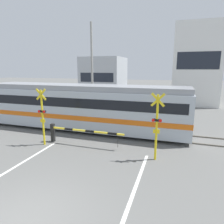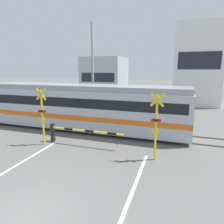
{
  "view_description": "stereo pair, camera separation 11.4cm",
  "coord_description": "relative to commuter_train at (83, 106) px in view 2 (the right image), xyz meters",
  "views": [
    {
      "loc": [
        4.12,
        -4.01,
        4.49
      ],
      "look_at": [
        0.0,
        8.62,
        1.6
      ],
      "focal_mm": 32.0,
      "sensor_mm": 36.0,
      "label": 1
    },
    {
      "loc": [
        4.23,
        -3.97,
        4.49
      ],
      "look_at": [
        0.0,
        8.62,
        1.6
      ],
      "focal_mm": 32.0,
      "sensor_mm": 36.0,
      "label": 2
    }
  ],
  "objects": [
    {
      "name": "commuter_train",
      "position": [
        0.0,
        0.0,
        0.0
      ],
      "size": [
        15.29,
        2.82,
        3.34
      ],
      "color": "#ADB7C1",
      "rests_on": "ground_plane"
    },
    {
      "name": "crossing_signal_left",
      "position": [
        -0.8,
        -3.62,
        0.08
      ],
      "size": [
        0.68,
        0.15,
        3.39
      ],
      "color": "yellow",
      "rests_on": "ground_plane"
    },
    {
      "name": "rail_track_near",
      "position": [
        2.49,
        -0.72,
        -1.75
      ],
      "size": [
        50.0,
        0.1,
        0.08
      ],
      "color": "#5B564C",
      "rests_on": "ground_plane"
    },
    {
      "name": "ground_plane",
      "position": [
        2.49,
        -9.17,
        -1.79
      ],
      "size": [
        160.0,
        160.0,
        0.0
      ],
      "primitive_type": "plane",
      "color": "#60605E"
    },
    {
      "name": "road_stripe_right",
      "position": [
        5.33,
        -8.24,
        -1.78
      ],
      "size": [
        0.14,
        9.85,
        0.01
      ],
      "color": "white",
      "rests_on": "ground_plane"
    },
    {
      "name": "crossing_barrier_near",
      "position": [
        0.71,
        -3.02,
        -1.03
      ],
      "size": [
        4.71,
        0.2,
        1.15
      ],
      "color": "black",
      "rests_on": "ground_plane"
    },
    {
      "name": "rail_track_far",
      "position": [
        2.49,
        0.72,
        -1.75
      ],
      "size": [
        50.0,
        0.1,
        0.08
      ],
      "color": "#5B564C",
      "rests_on": "ground_plane"
    },
    {
      "name": "building_left_of_street",
      "position": [
        -3.78,
        14.83,
        1.26
      ],
      "size": [
        5.65,
        5.76,
        6.09
      ],
      "color": "#B2B7BC",
      "rests_on": "ground_plane"
    },
    {
      "name": "crossing_signal_right",
      "position": [
        5.78,
        -3.62,
        0.08
      ],
      "size": [
        0.68,
        0.15,
        3.39
      ],
      "color": "yellow",
      "rests_on": "ground_plane"
    },
    {
      "name": "pedestrian",
      "position": [
        1.43,
        5.95,
        -0.86
      ],
      "size": [
        0.38,
        0.22,
        1.62
      ],
      "color": "#33384C",
      "rests_on": "ground_plane"
    },
    {
      "name": "utility_pole_streetside",
      "position": [
        -1.55,
        5.43,
        2.63
      ],
      "size": [
        0.22,
        0.22,
        8.84
      ],
      "color": "gray",
      "rests_on": "ground_plane"
    },
    {
      "name": "crossing_barrier_far",
      "position": [
        4.27,
        2.93,
        -1.03
      ],
      "size": [
        4.71,
        0.2,
        1.15
      ],
      "color": "black",
      "rests_on": "ground_plane"
    },
    {
      "name": "building_right_of_street",
      "position": [
        8.64,
        14.83,
        3.11
      ],
      "size": [
        5.42,
        5.76,
        9.8
      ],
      "color": "white",
      "rests_on": "ground_plane"
    }
  ]
}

